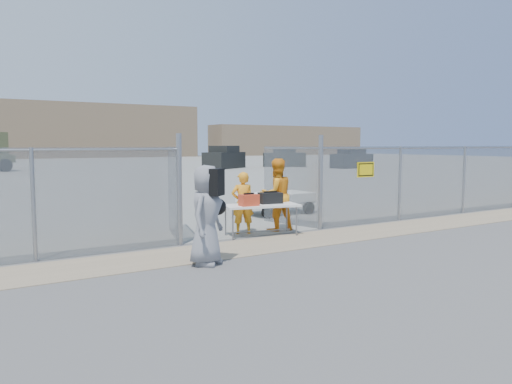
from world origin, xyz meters
TOP-DOWN VIEW (x-y plane):
  - ground at (0.00, 0.00)m, footprint 160.00×160.00m
  - tarmac_inside at (0.00, 42.00)m, footprint 160.00×80.00m
  - dirt_strip at (0.00, 1.00)m, footprint 44.00×1.60m
  - distant_hills at (5.00, 78.00)m, footprint 140.00×6.00m
  - chain_link_fence at (0.00, 2.00)m, footprint 40.00×0.20m
  - folding_table at (0.15, 2.01)m, footprint 1.97×1.14m
  - orange_bag at (-0.24, 1.94)m, footprint 0.45×0.31m
  - black_duffel at (0.47, 2.07)m, footprint 0.61×0.42m
  - security_worker_left at (-0.09, 2.49)m, footprint 0.66×0.54m
  - security_worker_right at (0.91, 2.45)m, footprint 0.98×0.79m
  - visitor at (-2.29, 0.06)m, footprint 1.09×1.05m
  - utility_trailer at (2.64, 5.03)m, footprint 3.11×1.75m
  - parked_vehicle_near at (15.51, 32.79)m, footprint 4.96×4.14m
  - parked_vehicle_mid at (22.37, 32.85)m, footprint 4.54×4.00m
  - parked_vehicle_far at (26.12, 27.14)m, footprint 4.16×2.15m

SIDE VIEW (x-z plane):
  - ground at x=0.00m, z-range 0.00..0.00m
  - tarmac_inside at x=0.00m, z-range 0.00..0.01m
  - dirt_strip at x=0.00m, z-range 0.00..0.01m
  - utility_trailer at x=2.64m, z-range 0.00..0.73m
  - folding_table at x=0.15m, z-range 0.00..0.78m
  - security_worker_left at x=-0.09m, z-range 0.00..1.57m
  - parked_vehicle_far at x=26.12m, z-range 0.00..1.82m
  - black_duffel at x=0.47m, z-range 0.78..1.06m
  - orange_bag at x=-0.24m, z-range 0.78..1.06m
  - visitor at x=-2.29m, z-range 0.00..1.88m
  - security_worker_right at x=0.91m, z-range 0.00..1.89m
  - parked_vehicle_mid at x=22.37m, z-range 0.00..1.91m
  - parked_vehicle_near at x=15.51m, z-range 0.00..2.06m
  - chain_link_fence at x=0.00m, z-range 0.00..2.20m
  - distant_hills at x=5.00m, z-range 0.00..9.00m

